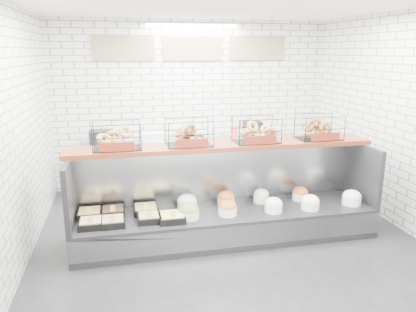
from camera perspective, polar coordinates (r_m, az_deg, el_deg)
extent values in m
plane|color=black|center=(5.37, 3.45, -12.72)|extent=(5.50, 5.50, 0.00)
cube|color=silver|center=(7.51, -2.12, 7.23)|extent=(5.00, 0.02, 3.00)
cube|color=silver|center=(4.82, -26.16, 1.60)|extent=(0.02, 5.50, 3.00)
cube|color=silver|center=(6.05, 27.18, 3.84)|extent=(0.02, 5.50, 3.00)
cube|color=white|center=(4.80, 4.03, 21.01)|extent=(5.00, 5.50, 0.02)
cube|color=#9D8A6D|center=(7.30, -11.77, 14.60)|extent=(1.05, 0.03, 0.42)
cube|color=#9D8A6D|center=(7.42, -2.15, 14.88)|extent=(1.05, 0.03, 0.42)
cube|color=#9D8A6D|center=(7.73, 6.94, 14.77)|extent=(1.05, 0.03, 0.42)
cube|color=black|center=(5.54, 2.63, -9.50)|extent=(4.00, 0.90, 0.40)
cube|color=#93969B|center=(5.15, 3.90, -11.21)|extent=(4.00, 0.03, 0.28)
cube|color=#93969B|center=(5.70, 1.63, -2.34)|extent=(4.00, 0.08, 0.80)
cube|color=black|center=(5.19, -18.86, -4.86)|extent=(0.06, 0.90, 0.80)
cube|color=black|center=(6.12, 20.82, -2.13)|extent=(0.06, 0.90, 0.80)
cube|color=black|center=(5.14, -16.15, -9.15)|extent=(0.29, 0.29, 0.08)
cube|color=#D3AF82|center=(5.13, -16.18, -8.79)|extent=(0.24, 0.24, 0.04)
cube|color=#E1D54E|center=(5.02, -16.29, -8.66)|extent=(0.06, 0.01, 0.08)
cube|color=black|center=(5.44, -16.31, -7.81)|extent=(0.31, 0.31, 0.08)
cube|color=#DAB56F|center=(5.43, -16.33, -7.47)|extent=(0.26, 0.26, 0.04)
cube|color=#E1D54E|center=(5.31, -16.44, -7.35)|extent=(0.06, 0.01, 0.08)
cube|color=black|center=(5.12, -13.23, -9.05)|extent=(0.29, 0.29, 0.08)
cube|color=tan|center=(5.11, -13.26, -8.69)|extent=(0.25, 0.25, 0.04)
cube|color=#E1D54E|center=(4.99, -13.30, -8.57)|extent=(0.06, 0.01, 0.08)
cube|color=black|center=(5.43, -13.20, -7.65)|extent=(0.30, 0.30, 0.08)
cube|color=brown|center=(5.42, -13.22, -7.31)|extent=(0.26, 0.26, 0.04)
cube|color=#E1D54E|center=(5.30, -13.27, -7.17)|extent=(0.06, 0.01, 0.08)
cube|color=black|center=(5.15, -8.32, -8.67)|extent=(0.28, 0.28, 0.08)
cube|color=tan|center=(5.14, -8.33, -8.31)|extent=(0.24, 0.24, 0.04)
cube|color=#E1D54E|center=(5.02, -8.27, -8.16)|extent=(0.06, 0.01, 0.08)
cube|color=black|center=(5.42, -8.75, -7.47)|extent=(0.32, 0.32, 0.08)
cube|color=#D7D06D|center=(5.41, -8.76, -7.13)|extent=(0.27, 0.27, 0.04)
cube|color=#E1D54E|center=(5.28, -8.70, -7.01)|extent=(0.06, 0.01, 0.08)
cube|color=black|center=(5.13, -5.09, -8.65)|extent=(0.32, 0.32, 0.08)
cube|color=#F6F37E|center=(5.12, -5.10, -8.29)|extent=(0.27, 0.27, 0.04)
cube|color=#E1D54E|center=(5.00, -4.95, -8.19)|extent=(0.06, 0.01, 0.08)
cylinder|color=white|center=(5.19, -2.73, -8.15)|extent=(0.27, 0.27, 0.11)
ellipsoid|color=olive|center=(5.17, -2.74, -7.54)|extent=(0.26, 0.26, 0.18)
cylinder|color=white|center=(5.48, -2.95, -6.91)|extent=(0.27, 0.27, 0.11)
ellipsoid|color=white|center=(5.45, -2.95, -6.33)|extent=(0.26, 0.26, 0.18)
cylinder|color=white|center=(5.29, 2.77, -7.69)|extent=(0.24, 0.24, 0.11)
ellipsoid|color=#C45A29|center=(5.27, 2.78, -7.08)|extent=(0.24, 0.24, 0.17)
cylinder|color=white|center=(5.62, 2.55, -6.34)|extent=(0.24, 0.24, 0.11)
ellipsoid|color=orange|center=(5.60, 2.55, -5.76)|extent=(0.23, 0.23, 0.16)
cylinder|color=white|center=(5.45, 9.18, -7.19)|extent=(0.23, 0.23, 0.11)
ellipsoid|color=white|center=(5.43, 9.21, -6.61)|extent=(0.23, 0.23, 0.16)
cylinder|color=white|center=(5.76, 7.50, -5.91)|extent=(0.22, 0.22, 0.11)
ellipsoid|color=silver|center=(5.74, 7.52, -5.35)|extent=(0.21, 0.21, 0.15)
cylinder|color=white|center=(5.64, 14.16, -6.71)|extent=(0.24, 0.24, 0.11)
ellipsoid|color=white|center=(5.62, 14.20, -6.14)|extent=(0.24, 0.24, 0.17)
cylinder|color=white|center=(5.94, 12.84, -5.52)|extent=(0.22, 0.22, 0.11)
ellipsoid|color=#CA5D2A|center=(5.92, 12.87, -4.98)|extent=(0.22, 0.22, 0.15)
cylinder|color=white|center=(5.97, 19.54, -5.90)|extent=(0.26, 0.26, 0.11)
ellipsoid|color=white|center=(5.95, 19.59, -5.36)|extent=(0.25, 0.25, 0.18)
cube|color=#521D11|center=(5.41, 2.15, 1.44)|extent=(4.10, 0.50, 0.06)
cube|color=black|center=(5.20, -12.72, 2.81)|extent=(0.60, 0.38, 0.34)
cube|color=maroon|center=(5.03, -12.65, 1.24)|extent=(0.42, 0.02, 0.11)
cube|color=black|center=(5.28, -2.68, 3.32)|extent=(0.60, 0.38, 0.34)
cube|color=maroon|center=(5.10, -2.28, 1.78)|extent=(0.42, 0.02, 0.11)
cube|color=black|center=(5.50, 6.82, 3.70)|extent=(0.60, 0.38, 0.34)
cube|color=maroon|center=(5.34, 7.50, 2.24)|extent=(0.42, 0.02, 0.11)
cube|color=black|center=(5.87, 15.36, 3.95)|extent=(0.60, 0.38, 0.34)
cube|color=maroon|center=(5.71, 16.23, 2.59)|extent=(0.42, 0.02, 0.11)
cube|color=#93969B|center=(7.41, -1.60, -1.15)|extent=(4.00, 0.60, 0.90)
cube|color=black|center=(7.19, -14.74, 2.55)|extent=(0.40, 0.30, 0.24)
cube|color=silver|center=(7.13, -7.83, 2.54)|extent=(0.35, 0.28, 0.18)
cylinder|color=#DF4737|center=(7.40, 3.78, 3.25)|extent=(0.09, 0.09, 0.22)
cube|color=black|center=(7.59, 6.29, 3.78)|extent=(0.30, 0.30, 0.30)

